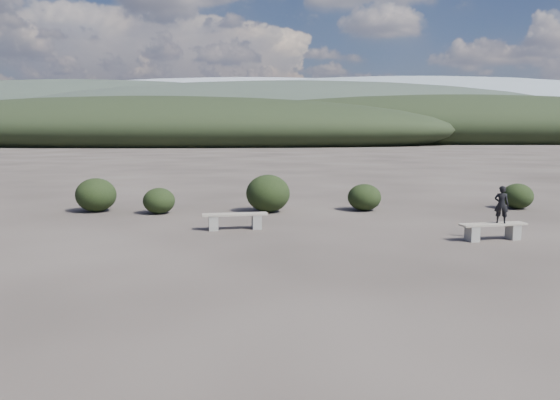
{
  "coord_description": "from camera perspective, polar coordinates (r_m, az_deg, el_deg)",
  "views": [
    {
      "loc": [
        -0.58,
        -9.16,
        2.73
      ],
      "look_at": [
        -0.72,
        3.5,
        1.1
      ],
      "focal_mm": 35.0,
      "sensor_mm": 36.0,
      "label": 1
    }
  ],
  "objects": [
    {
      "name": "ground",
      "position": [
        9.57,
        4.13,
        -9.25
      ],
      "size": [
        1200.0,
        1200.0,
        0.0
      ],
      "primitive_type": "plane",
      "color": "#2E2824",
      "rests_on": "ground"
    },
    {
      "name": "bench_left",
      "position": [
        15.08,
        -4.71,
        -2.07
      ],
      "size": [
        1.83,
        0.69,
        0.45
      ],
      "rotation": [
        0.0,
        0.0,
        0.18
      ],
      "color": "slate",
      "rests_on": "ground"
    },
    {
      "name": "bench_right",
      "position": [
        14.57,
        21.36,
        -2.93
      ],
      "size": [
        1.75,
        0.74,
        0.43
      ],
      "rotation": [
        0.0,
        0.0,
        0.23
      ],
      "color": "slate",
      "rests_on": "ground"
    },
    {
      "name": "seated_person",
      "position": [
        14.59,
        22.13,
        -0.43
      ],
      "size": [
        0.4,
        0.34,
        0.93
      ],
      "primitive_type": "imported",
      "rotation": [
        0.0,
        0.0,
        2.75
      ],
      "color": "black",
      "rests_on": "bench_right"
    },
    {
      "name": "shrub_a",
      "position": [
        18.28,
        -12.53,
        -0.08
      ],
      "size": [
        1.04,
        1.04,
        0.85
      ],
      "primitive_type": "ellipsoid",
      "color": "black",
      "rests_on": "ground"
    },
    {
      "name": "shrub_b",
      "position": [
        18.17,
        -1.27,
        0.69
      ],
      "size": [
        1.46,
        1.46,
        1.25
      ],
      "primitive_type": "ellipsoid",
      "color": "black",
      "rests_on": "ground"
    },
    {
      "name": "shrub_c",
      "position": [
        18.75,
        8.81,
        0.28
      ],
      "size": [
        1.14,
        1.14,
        0.91
      ],
      "primitive_type": "ellipsoid",
      "color": "black",
      "rests_on": "ground"
    },
    {
      "name": "shrub_e",
      "position": [
        20.69,
        23.57,
        0.37
      ],
      "size": [
        1.06,
        1.06,
        0.88
      ],
      "primitive_type": "ellipsoid",
      "color": "black",
      "rests_on": "ground"
    },
    {
      "name": "shrub_f",
      "position": [
        19.29,
        -18.68,
        0.51
      ],
      "size": [
        1.34,
        1.34,
        1.13
      ],
      "primitive_type": "ellipsoid",
      "color": "black",
      "rests_on": "ground"
    },
    {
      "name": "mountain_ridges",
      "position": [
        348.38,
        -0.51,
        8.68
      ],
      "size": [
        500.0,
        400.0,
        56.0
      ],
      "color": "black",
      "rests_on": "ground"
    }
  ]
}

